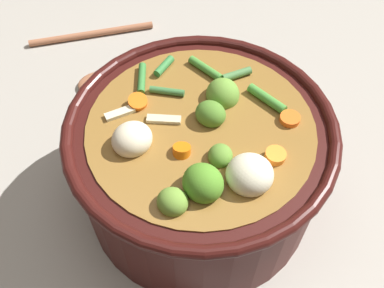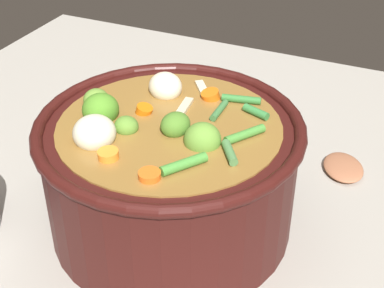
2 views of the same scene
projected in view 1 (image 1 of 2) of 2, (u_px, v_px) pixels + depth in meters
name	position (u px, v px, depth m)	size (l,w,h in m)	color
ground_plane	(199.00, 193.00, 0.59)	(1.10, 1.10, 0.00)	#9E998E
cooking_pot	(200.00, 160.00, 0.53)	(0.31, 0.31, 0.17)	#38110F
wooden_spoon	(97.00, 63.00, 0.75)	(0.21, 0.21, 0.01)	#A06242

